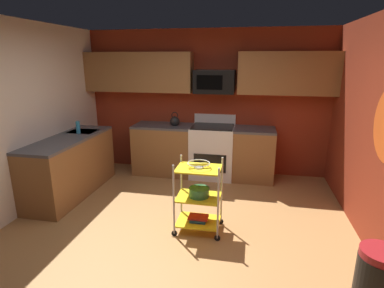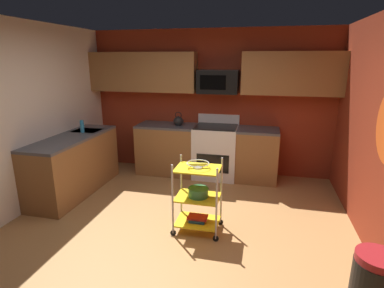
{
  "view_description": "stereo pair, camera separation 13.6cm",
  "coord_description": "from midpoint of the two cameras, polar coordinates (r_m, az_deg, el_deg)",
  "views": [
    {
      "loc": [
        0.86,
        -3.17,
        2.08
      ],
      "look_at": [
        0.13,
        0.46,
        1.05
      ],
      "focal_mm": 28.68,
      "sensor_mm": 36.0,
      "label": 1
    },
    {
      "loc": [
        0.99,
        -3.14,
        2.08
      ],
      "look_at": [
        0.13,
        0.46,
        1.05
      ],
      "focal_mm": 28.68,
      "sensor_mm": 36.0,
      "label": 2
    }
  ],
  "objects": [
    {
      "name": "wall_back",
      "position": [
        5.72,
        3.99,
        7.65
      ],
      "size": [
        4.52,
        0.06,
        2.6
      ],
      "primitive_type": "cube",
      "color": "maroon",
      "rests_on": "ground"
    },
    {
      "name": "oven_range",
      "position": [
        5.55,
        5.12,
        -1.31
      ],
      "size": [
        0.76,
        0.65,
        1.1
      ],
      "color": "white",
      "rests_on": "ground"
    },
    {
      "name": "dish_soap_bottle",
      "position": [
        5.29,
        -19.08,
        3.11
      ],
      "size": [
        0.06,
        0.06,
        0.2
      ],
      "primitive_type": "cylinder",
      "color": "#2D8CBF",
      "rests_on": "counter_run"
    },
    {
      "name": "fruit_bowl",
      "position": [
        3.64,
        2.17,
        -3.79
      ],
      "size": [
        0.27,
        0.27,
        0.07
      ],
      "color": "silver",
      "rests_on": "rolling_cart"
    },
    {
      "name": "counter_run",
      "position": [
        5.32,
        -6.14,
        -2.25
      ],
      "size": [
        3.47,
        2.37,
        0.92
      ],
      "color": "brown",
      "rests_on": "ground"
    },
    {
      "name": "mixing_bowl_large",
      "position": [
        3.78,
        2.23,
        -8.92
      ],
      "size": [
        0.25,
        0.25,
        0.11
      ],
      "color": "#387F4C",
      "rests_on": "rolling_cart"
    },
    {
      "name": "rolling_cart",
      "position": [
        3.81,
        2.11,
        -9.82
      ],
      "size": [
        0.6,
        0.41,
        0.91
      ],
      "color": "silver",
      "rests_on": "ground"
    },
    {
      "name": "kettle",
      "position": [
        5.56,
        -1.84,
        4.28
      ],
      "size": [
        0.21,
        0.18,
        0.26
      ],
      "color": "black",
      "rests_on": "counter_run"
    },
    {
      "name": "book_stack",
      "position": [
        3.94,
        2.06,
        -13.67
      ],
      "size": [
        0.24,
        0.18,
        0.06
      ],
      "color": "#1E4C8C",
      "rests_on": "rolling_cart"
    },
    {
      "name": "upper_cabinets",
      "position": [
        5.48,
        3.33,
        13.1
      ],
      "size": [
        4.4,
        0.33,
        0.7
      ],
      "color": "brown"
    },
    {
      "name": "wall_left",
      "position": [
        4.53,
        -31.11,
        3.36
      ],
      "size": [
        0.06,
        4.8,
        2.6
      ],
      "primitive_type": "cube",
      "color": "silver",
      "rests_on": "ground"
    },
    {
      "name": "floor",
      "position": [
        3.9,
        -2.56,
        -17.04
      ],
      "size": [
        4.4,
        4.8,
        0.04
      ],
      "primitive_type": "cube",
      "color": "#A87542",
      "rests_on": "ground"
    },
    {
      "name": "microwave",
      "position": [
        5.43,
        5.6,
        11.45
      ],
      "size": [
        0.7,
        0.39,
        0.4
      ],
      "color": "black"
    }
  ]
}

